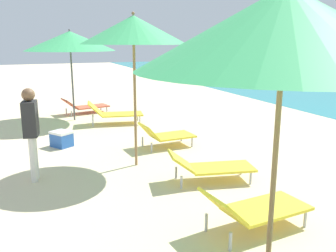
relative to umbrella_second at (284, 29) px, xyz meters
name	(u,v)px	position (x,y,z in m)	size (l,w,h in m)	color
umbrella_second	(284,29)	(0.00, 0.00, 0.00)	(2.49, 2.49, 2.86)	olive
lounger_second_shoreside	(254,208)	(0.56, 1.02, -2.15)	(1.47, 0.74, 0.61)	yellow
umbrella_third	(133,30)	(-0.10, 3.95, 0.08)	(1.91, 1.91, 2.85)	olive
lounger_third_shoreside	(166,135)	(0.88, 4.88, -2.17)	(1.23, 0.70, 0.57)	yellow
lounger_third_inland	(210,166)	(0.82, 2.67, -2.18)	(1.53, 0.85, 0.55)	yellow
umbrella_farthest	(70,41)	(-0.64, 8.51, -0.13)	(2.58, 2.58, 2.66)	#4C4C51
lounger_farthest_shoreside	(85,106)	(-0.16, 9.44, -2.21)	(1.55, 0.88, 0.53)	#D8593F
lounger_farthest_inland	(114,113)	(0.35, 7.56, -2.13)	(1.62, 0.91, 0.66)	yellow
person_walking_mid	(31,126)	(-1.95, 3.85, -1.49)	(0.28, 0.39, 1.60)	silver
cooler_box	(62,139)	(-1.30, 5.78, -2.27)	(0.53, 0.55, 0.36)	#2659B2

